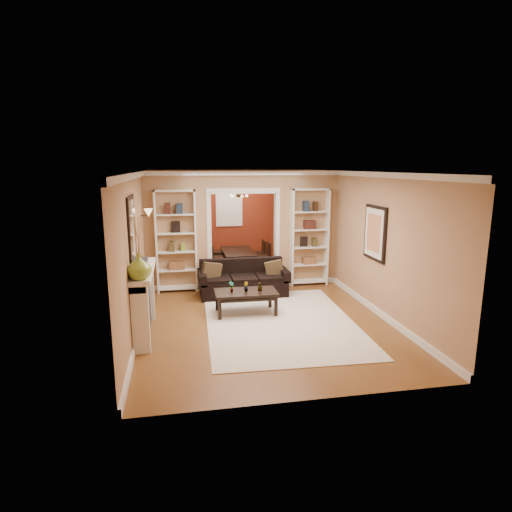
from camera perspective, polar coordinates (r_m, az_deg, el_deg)
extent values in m
plane|color=brown|center=(9.14, -0.49, -5.99)|extent=(8.00, 8.00, 0.00)
plane|color=white|center=(8.69, -0.52, 11.20)|extent=(8.00, 8.00, 0.00)
plane|color=tan|center=(12.73, -3.64, 5.33)|extent=(8.00, 0.00, 8.00)
plane|color=tan|center=(5.02, 7.46, -5.12)|extent=(8.00, 0.00, 8.00)
plane|color=tan|center=(8.72, -15.24, 1.86)|extent=(0.00, 8.00, 8.00)
plane|color=tan|center=(9.46, 13.06, 2.74)|extent=(0.00, 8.00, 8.00)
cube|color=tan|center=(9.98, -1.70, 3.52)|extent=(4.50, 0.15, 2.70)
cube|color=maroon|center=(12.71, -3.62, 5.18)|extent=(4.44, 0.04, 2.64)
cube|color=#8CA5CC|center=(12.64, -3.61, 6.20)|extent=(0.78, 0.03, 0.98)
cube|color=silver|center=(7.97, 3.20, -8.70)|extent=(2.79, 3.82, 0.01)
cube|color=black|center=(9.43, -1.71, -2.97)|extent=(1.97, 0.85, 0.77)
cube|color=brown|center=(9.29, -5.96, -2.01)|extent=(0.43, 0.25, 0.41)
cube|color=brown|center=(9.50, 2.48, -1.73)|extent=(0.40, 0.17, 0.39)
cube|color=black|center=(8.31, -1.36, -6.21)|extent=(1.20, 0.67, 0.45)
imported|color=#336626|center=(8.17, -3.29, -4.10)|extent=(0.13, 0.12, 0.21)
imported|color=#336626|center=(8.21, -1.37, -4.10)|extent=(0.10, 0.12, 0.19)
imported|color=#336626|center=(8.26, 0.54, -4.05)|extent=(0.14, 0.14, 0.17)
cube|color=white|center=(9.73, -10.60, 1.91)|extent=(0.90, 0.30, 2.30)
cube|color=white|center=(10.20, 7.10, 2.47)|extent=(0.90, 0.30, 2.30)
cube|color=white|center=(7.43, -14.58, -5.95)|extent=(0.32, 1.70, 1.16)
imported|color=olive|center=(6.55, -15.34, -1.38)|extent=(0.47, 0.47, 0.38)
cube|color=silver|center=(7.17, -16.21, 3.34)|extent=(0.03, 0.95, 1.10)
cube|color=#FFE0A5|center=(9.19, -14.51, 5.42)|extent=(0.18, 0.18, 0.22)
cube|color=black|center=(8.52, 15.53, 2.98)|extent=(0.04, 0.85, 1.05)
imported|color=black|center=(11.79, -2.27, -0.54)|extent=(1.51, 0.84, 0.53)
cube|color=black|center=(11.40, -4.80, -0.27)|extent=(0.41, 0.41, 0.82)
cube|color=black|center=(11.56, 0.63, -0.07)|extent=(0.48, 0.48, 0.81)
cube|color=black|center=(11.98, -5.09, 0.49)|extent=(0.58, 0.58, 0.88)
cube|color=black|center=(12.14, 0.09, 0.38)|extent=(0.42, 0.42, 0.76)
cube|color=#3D2B1B|center=(11.39, -2.89, 7.94)|extent=(0.50, 0.50, 0.30)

